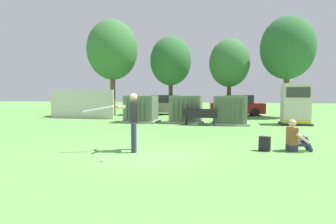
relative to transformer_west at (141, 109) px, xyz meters
The scene contains 17 objects.
ground_plane 9.46m from the transformer_west, 70.40° to the right, with size 96.00×96.00×0.00m, color #5B9947.
fence_panel 5.18m from the transformer_west, 161.76° to the left, with size 4.80×0.12×2.00m, color beige.
transformer_west is the anchor object (origin of this frame).
transformer_mid_west 2.74m from the transformer_west, ahead, with size 2.10×1.70×1.62m.
transformer_mid_east 5.30m from the transformer_west, ahead, with size 2.10×1.70×1.62m.
generator_enclosure 8.87m from the transformer_west, ahead, with size 1.60×1.40×2.30m.
park_bench 3.81m from the transformer_west, 14.59° to the right, with size 1.81×0.46×0.92m.
batter 8.75m from the transformer_west, 73.48° to the right, with size 1.58×0.83×1.74m.
sports_ball 10.13m from the transformer_west, 77.30° to the right, with size 0.09×0.09×0.09m, color white.
seated_spectator 10.32m from the transformer_west, 45.04° to the right, with size 0.77×0.62×0.96m.
backpack 9.85m from the transformer_west, 49.39° to the right, with size 0.37×0.33×0.44m.
tree_left 7.27m from the transformer_west, 130.49° to the left, with size 3.91×3.91×7.47m.
tree_center_left 7.41m from the transformer_west, 86.27° to the left, with size 3.34×3.34×6.39m.
tree_center_right 8.92m from the transformer_west, 51.77° to the left, with size 3.14×3.14×6.00m.
tree_right 11.69m from the transformer_west, 32.12° to the left, with size 3.83×3.83×7.32m.
parked_car_leftmost 6.92m from the transformer_west, 91.99° to the left, with size 4.25×2.02×1.62m.
parked_car_left_of_center 9.03m from the transformer_west, 50.39° to the left, with size 4.38×2.30×1.62m.
Camera 1 is at (2.28, -7.54, 1.73)m, focal length 30.41 mm.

